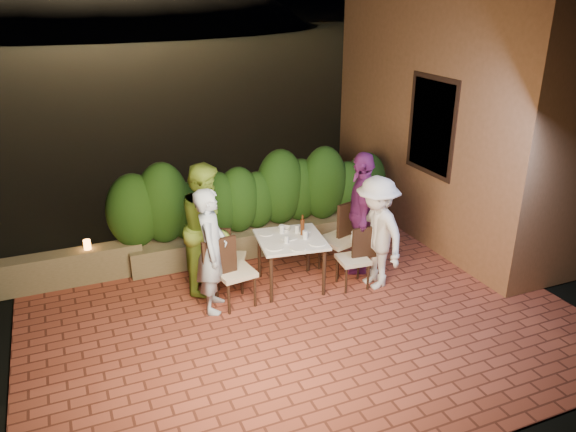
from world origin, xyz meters
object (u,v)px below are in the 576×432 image
beer_bottle (302,225)px  diner_blue (212,251)px  chair_left_back (231,257)px  chair_right_back (339,238)px  diner_green (207,227)px  dining_table (291,262)px  diner_white (376,233)px  chair_left_front (235,270)px  parapet_lamp (87,245)px  bowl (284,229)px  chair_right_front (353,258)px  diner_purple (362,212)px

beer_bottle → diner_blue: bearing=-171.6°
chair_left_back → chair_right_back: 1.64m
diner_green → dining_table: bearing=-85.2°
diner_green → diner_blue: bearing=-163.1°
diner_green → diner_white: size_ratio=1.12×
chair_left_front → parapet_lamp: (-1.75, 1.48, 0.06)m
bowl → chair_right_front: bearing=-39.3°
diner_white → diner_blue: bearing=-102.8°
dining_table → beer_bottle: 0.56m
chair_right_front → diner_green: (-1.88, 0.80, 0.48)m
chair_left_back → diner_purple: size_ratio=0.48×
parapet_lamp → chair_right_back: bearing=-18.0°
chair_left_back → diner_purple: bearing=16.5°
dining_table → diner_purple: size_ratio=0.49×
chair_right_front → chair_right_back: (0.04, 0.52, 0.08)m
chair_left_back → diner_green: (-0.29, 0.09, 0.48)m
dining_table → beer_bottle: size_ratio=3.01×
diner_purple → chair_right_back: bearing=-76.7°
diner_blue → diner_green: size_ratio=0.92×
bowl → chair_left_back: chair_left_back is taller
parapet_lamp → bowl: bearing=-20.8°
chair_left_back → chair_right_front: 1.74m
chair_right_front → chair_left_back: bearing=-19.0°
diner_blue → diner_white: diner_blue is taller
dining_table → chair_left_front: bearing=-169.1°
bowl → diner_green: size_ratio=0.10×
beer_bottle → diner_white: bearing=-28.3°
diner_green → diner_white: (2.18, -0.89, -0.10)m
chair_right_back → diner_blue: 2.09m
diner_blue → beer_bottle: bearing=-59.8°
diner_blue → parapet_lamp: 2.08m
chair_left_front → chair_left_back: (0.10, 0.53, -0.07)m
dining_table → chair_left_back: size_ratio=1.03×
chair_left_front → diner_green: size_ratio=0.55×
beer_bottle → chair_right_front: bearing=-33.2°
chair_left_back → parapet_lamp: bearing=177.4°
chair_left_back → diner_green: 0.57m
parapet_lamp → diner_blue: bearing=-45.1°
chair_left_front → diner_green: bearing=98.8°
chair_right_front → diner_blue: bearing=-0.6°
diner_green → diner_purple: size_ratio=1.00×
dining_table → diner_green: bearing=157.4°
chair_left_front → diner_blue: diner_blue is taller
chair_left_front → chair_right_back: 1.77m
chair_right_front → diner_white: size_ratio=0.54×
bowl → chair_left_back: (-0.80, 0.06, -0.33)m
bowl → diner_purple: (1.15, -0.21, 0.15)m
bowl → parapet_lamp: bowl is taller
chair_right_back → diner_green: size_ratio=0.57×
diner_green → diner_white: diner_green is taller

